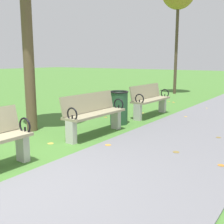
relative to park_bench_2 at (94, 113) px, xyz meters
name	(u,v)px	position (x,y,z in m)	size (l,w,h in m)	color
park_bench_2	(94,113)	(0.00, 0.00, 0.00)	(0.52, 1.61, 0.90)	gray
park_bench_3	(150,99)	(0.00, 2.58, 0.00)	(0.50, 1.61, 0.90)	gray
trash_bin	(119,107)	(-0.15, 1.20, -0.06)	(0.48, 0.48, 0.84)	#234C2D
scattered_leaves	(119,131)	(0.29, 0.55, -0.47)	(4.60, 10.17, 0.02)	gold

